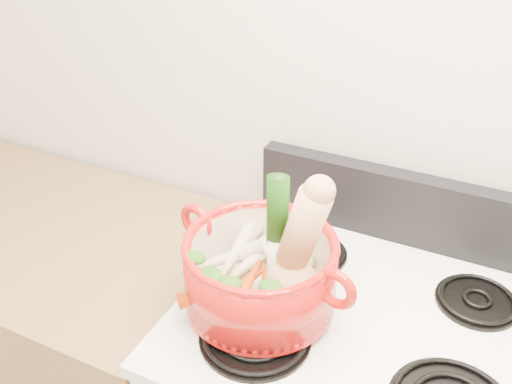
% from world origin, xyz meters
% --- Properties ---
extents(wall_back, '(3.50, 0.02, 2.60)m').
position_xyz_m(wall_back, '(0.00, 1.75, 1.30)').
color(wall_back, silver).
rests_on(wall_back, floor).
extents(cooktop, '(0.78, 0.67, 0.03)m').
position_xyz_m(cooktop, '(0.00, 1.40, 0.93)').
color(cooktop, white).
rests_on(cooktop, stove_body).
extents(control_backsplash, '(0.76, 0.05, 0.18)m').
position_xyz_m(control_backsplash, '(0.00, 1.70, 1.04)').
color(control_backsplash, black).
rests_on(control_backsplash, cooktop).
extents(counter_left, '(1.36, 0.65, 0.90)m').
position_xyz_m(counter_left, '(-1.07, 1.40, 0.45)').
color(counter_left, olive).
rests_on(counter_left, floor).
extents(burner_front_left, '(0.22, 0.22, 0.02)m').
position_xyz_m(burner_front_left, '(-0.19, 1.24, 0.96)').
color(burner_front_left, black).
rests_on(burner_front_left, cooktop).
extents(burner_back_left, '(0.17, 0.17, 0.02)m').
position_xyz_m(burner_back_left, '(-0.19, 1.54, 0.96)').
color(burner_back_left, black).
rests_on(burner_back_left, cooktop).
extents(burner_back_right, '(0.17, 0.17, 0.02)m').
position_xyz_m(burner_back_right, '(0.19, 1.54, 0.96)').
color(burner_back_right, black).
rests_on(burner_back_right, cooktop).
extents(dutch_oven, '(0.37, 0.37, 0.15)m').
position_xyz_m(dutch_oven, '(-0.22, 1.32, 1.04)').
color(dutch_oven, '#B4130F').
rests_on(dutch_oven, burner_front_left).
extents(pot_handle_left, '(0.09, 0.04, 0.09)m').
position_xyz_m(pot_handle_left, '(-0.39, 1.36, 1.10)').
color(pot_handle_left, '#B4130F').
rests_on(pot_handle_left, dutch_oven).
extents(pot_handle_right, '(0.09, 0.04, 0.09)m').
position_xyz_m(pot_handle_right, '(-0.05, 1.29, 1.10)').
color(pot_handle_right, '#B4130F').
rests_on(pot_handle_right, dutch_oven).
extents(squash, '(0.22, 0.18, 0.30)m').
position_xyz_m(squash, '(-0.15, 1.32, 1.14)').
color(squash, '#E4A875').
rests_on(squash, dutch_oven).
extents(leek, '(0.05, 0.06, 0.28)m').
position_xyz_m(leek, '(-0.19, 1.34, 1.14)').
color(leek, white).
rests_on(leek, dutch_oven).
extents(ginger, '(0.09, 0.07, 0.04)m').
position_xyz_m(ginger, '(-0.19, 1.42, 1.02)').
color(ginger, tan).
rests_on(ginger, dutch_oven).
extents(parsnip_0, '(0.08, 0.20, 0.05)m').
position_xyz_m(parsnip_0, '(-0.29, 1.33, 1.02)').
color(parsnip_0, beige).
rests_on(parsnip_0, dutch_oven).
extents(parsnip_1, '(0.14, 0.19, 0.06)m').
position_xyz_m(parsnip_1, '(-0.30, 1.35, 1.03)').
color(parsnip_1, beige).
rests_on(parsnip_1, dutch_oven).
extents(parsnip_2, '(0.10, 0.21, 0.06)m').
position_xyz_m(parsnip_2, '(-0.26, 1.37, 1.04)').
color(parsnip_2, beige).
rests_on(parsnip_2, dutch_oven).
extents(parsnip_3, '(0.15, 0.16, 0.05)m').
position_xyz_m(parsnip_3, '(-0.31, 1.33, 1.04)').
color(parsnip_3, beige).
rests_on(parsnip_3, dutch_oven).
extents(parsnip_4, '(0.06, 0.22, 0.06)m').
position_xyz_m(parsnip_4, '(-0.29, 1.40, 1.05)').
color(parsnip_4, beige).
rests_on(parsnip_4, dutch_oven).
extents(parsnip_5, '(0.06, 0.25, 0.07)m').
position_xyz_m(parsnip_5, '(-0.29, 1.38, 1.05)').
color(parsnip_5, beige).
rests_on(parsnip_5, dutch_oven).
extents(carrot_0, '(0.03, 0.14, 0.04)m').
position_xyz_m(carrot_0, '(-0.25, 1.26, 1.02)').
color(carrot_0, '#C65B09').
rests_on(carrot_0, dutch_oven).
extents(carrot_1, '(0.13, 0.13, 0.05)m').
position_xyz_m(carrot_1, '(-0.29, 1.25, 1.02)').
color(carrot_1, '#DB3F0A').
rests_on(carrot_1, dutch_oven).
extents(carrot_2, '(0.12, 0.17, 0.05)m').
position_xyz_m(carrot_2, '(-0.18, 1.28, 1.03)').
color(carrot_2, '#C85F0A').
rests_on(carrot_2, dutch_oven).
extents(carrot_3, '(0.07, 0.15, 0.04)m').
position_xyz_m(carrot_3, '(-0.24, 1.27, 1.04)').
color(carrot_3, '#CB3D0A').
rests_on(carrot_3, dutch_oven).
extents(carrot_4, '(0.05, 0.17, 0.05)m').
position_xyz_m(carrot_4, '(-0.23, 1.27, 1.04)').
color(carrot_4, '#CD3A0A').
rests_on(carrot_4, dutch_oven).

